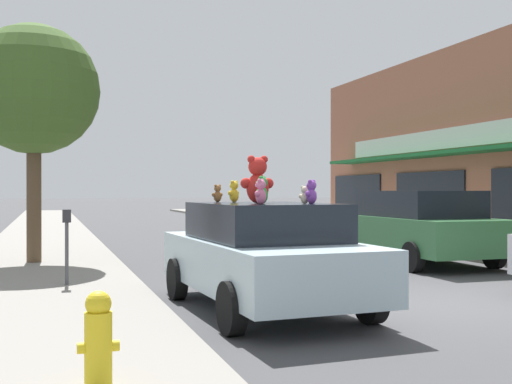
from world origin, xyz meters
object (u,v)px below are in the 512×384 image
(teddy_bear_yellow, at_px, (234,192))
(parking_meter, at_px, (67,237))
(teddy_bear_cream, at_px, (305,195))
(teddy_bear_giant, at_px, (258,180))
(parked_car_far_center, at_px, (418,225))
(teddy_bear_blue, at_px, (311,193))
(plush_art_car, at_px, (264,254))
(teddy_bear_pink, at_px, (261,192))
(teddy_bear_green, at_px, (262,190))
(fire_hydrant, at_px, (98,340))
(teddy_bear_brown, at_px, (218,194))
(teddy_bear_purple, at_px, (312,192))
(street_tree, at_px, (34,91))

(teddy_bear_yellow, height_order, parking_meter, teddy_bear_yellow)
(teddy_bear_cream, relative_size, teddy_bear_yellow, 0.74)
(teddy_bear_giant, relative_size, parked_car_far_center, 0.15)
(teddy_bear_blue, bearing_deg, parking_meter, -77.01)
(plush_art_car, distance_m, teddy_bear_pink, 1.22)
(teddy_bear_cream, relative_size, parked_car_far_center, 0.05)
(teddy_bear_green, relative_size, fire_hydrant, 0.49)
(teddy_bear_yellow, distance_m, teddy_bear_green, 1.18)
(teddy_bear_blue, relative_size, teddy_bear_cream, 1.20)
(teddy_bear_blue, relative_size, teddy_bear_pink, 0.88)
(teddy_bear_blue, relative_size, teddy_bear_green, 0.78)
(teddy_bear_blue, relative_size, fire_hydrant, 0.38)
(teddy_bear_giant, relative_size, teddy_bear_yellow, 2.03)
(teddy_bear_pink, bearing_deg, parked_car_far_center, 174.58)
(teddy_bear_brown, height_order, fire_hydrant, teddy_bear_brown)
(fire_hydrant, bearing_deg, parking_meter, 90.76)
(parked_car_far_center, bearing_deg, teddy_bear_brown, -148.75)
(teddy_bear_purple, distance_m, parking_meter, 4.55)
(teddy_bear_pink, height_order, teddy_bear_purple, teddy_bear_pink)
(teddy_bear_pink, bearing_deg, teddy_bear_giant, -153.25)
(teddy_bear_giant, xyz_separation_m, street_tree, (-3.15, 6.34, 2.07))
(teddy_bear_purple, relative_size, parked_car_far_center, 0.07)
(plush_art_car, bearing_deg, street_tree, 114.53)
(teddy_bear_purple, bearing_deg, teddy_bear_green, -64.45)
(teddy_bear_purple, distance_m, street_tree, 8.26)
(teddy_bear_blue, xyz_separation_m, teddy_bear_purple, (-0.25, -0.61, 0.02))
(teddy_bear_pink, xyz_separation_m, fire_hydrant, (-2.28, -2.72, -1.18))
(teddy_bear_purple, bearing_deg, teddy_bear_yellow, -103.71)
(plush_art_car, xyz_separation_m, teddy_bear_yellow, (-0.24, 0.75, 0.89))
(teddy_bear_purple, bearing_deg, teddy_bear_giant, -89.99)
(teddy_bear_blue, relative_size, parking_meter, 0.24)
(teddy_bear_green, bearing_deg, parking_meter, -104.04)
(plush_art_car, relative_size, teddy_bear_pink, 13.14)
(teddy_bear_purple, xyz_separation_m, teddy_bear_green, (-0.61, 0.30, 0.03))
(teddy_bear_giant, bearing_deg, teddy_bear_cream, 130.43)
(fire_hydrant, bearing_deg, teddy_bear_pink, 50.06)
(plush_art_car, height_order, teddy_bear_brown, teddy_bear_brown)
(teddy_bear_pink, distance_m, street_tree, 7.99)
(teddy_bear_blue, relative_size, teddy_bear_brown, 1.07)
(teddy_bear_giant, height_order, teddy_bear_blue, teddy_bear_giant)
(teddy_bear_cream, xyz_separation_m, teddy_bear_green, (-0.56, 0.17, 0.06))
(teddy_bear_giant, distance_m, teddy_bear_pink, 0.78)
(teddy_bear_brown, relative_size, fire_hydrant, 0.35)
(teddy_bear_purple, height_order, teddy_bear_green, teddy_bear_green)
(plush_art_car, distance_m, teddy_bear_green, 1.03)
(teddy_bear_giant, distance_m, street_tree, 7.38)
(teddy_bear_blue, xyz_separation_m, teddy_bear_green, (-0.86, -0.30, 0.04))
(teddy_bear_giant, height_order, teddy_bear_pink, teddy_bear_giant)
(teddy_bear_cream, xyz_separation_m, parking_meter, (-3.05, 3.11, -0.72))
(street_tree, bearing_deg, teddy_bear_green, -65.37)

